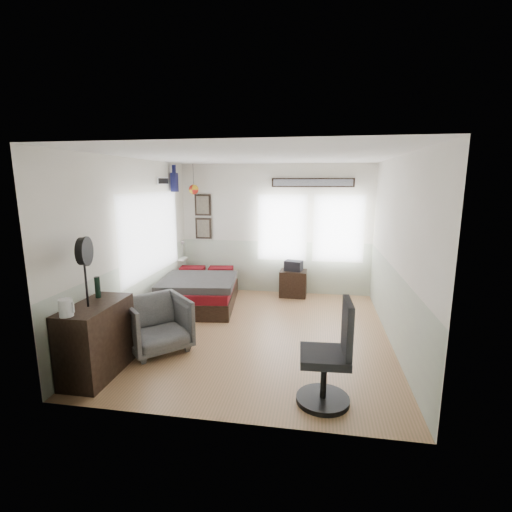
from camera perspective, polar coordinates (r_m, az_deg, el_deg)
The scene contains 12 objects.
ground_plane at distance 5.98m, azimuth 0.33°, elevation -11.71°, with size 4.00×4.50×0.01m, color #9A7148.
room_shell at distance 5.74m, azimuth -0.13°, elevation 4.10°, with size 4.02×4.52×2.71m.
wall_decor at distance 7.65m, azimuth -5.59°, elevation 9.53°, with size 3.55×1.32×1.44m.
bed at distance 7.20m, azimuth -8.54°, elevation -5.33°, with size 1.50×1.97×0.58m.
dresser at distance 5.02m, azimuth -23.27°, elevation -11.71°, with size 0.48×1.00×0.90m, color black.
armchair at distance 5.46m, azimuth -14.99°, elevation -10.09°, with size 0.81×0.83×0.76m, color slate.
nightstand at distance 7.73m, azimuth 5.74°, elevation -4.19°, with size 0.54×0.43×0.54m, color black.
task_chair at distance 4.14m, azimuth 11.38°, elevation -15.72°, with size 0.57×0.57×1.15m.
kettle at distance 4.55m, azimuth -27.21°, elevation -7.10°, with size 0.17×0.15×0.19m.
bottle at distance 5.08m, azimuth -23.20°, elevation -4.45°, with size 0.07×0.07×0.27m, color black.
stand_fan at distance 4.65m, azimuth -24.92°, elevation 0.48°, with size 0.16×0.34×0.83m.
black_bag at distance 7.64m, azimuth 5.80°, elevation -1.49°, with size 0.35×0.23×0.20m, color black.
Camera 1 is at (0.87, -5.43, 2.34)m, focal length 26.00 mm.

